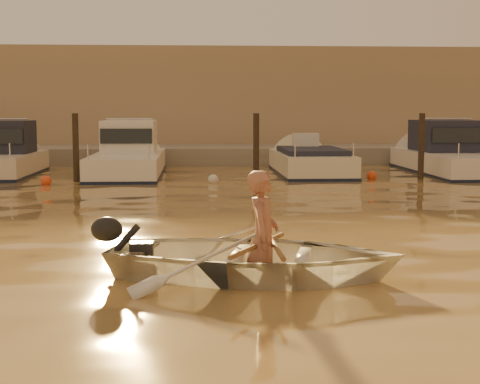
{
  "coord_description": "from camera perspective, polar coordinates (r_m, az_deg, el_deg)",
  "views": [
    {
      "loc": [
        -2.05,
        -7.95,
        2.11
      ],
      "look_at": [
        -1.29,
        4.1,
        0.75
      ],
      "focal_mm": 55.0,
      "sensor_mm": 36.0,
      "label": 1
    }
  ],
  "objects": [
    {
      "name": "oar_port",
      "position": [
        9.21,
        2.72,
        -4.15
      ],
      "size": [
        0.1,
        2.1,
        0.13
      ],
      "primitive_type": "cylinder",
      "rotation": [
        1.54,
        0.0,
        -0.02
      ],
      "color": "brown",
      "rests_on": "dinghy"
    },
    {
      "name": "piling_1",
      "position": [
        22.05,
        -12.61,
        3.12
      ],
      "size": [
        0.18,
        0.18,
        2.2
      ],
      "primitive_type": "cylinder",
      "color": "#2D2319",
      "rests_on": "ground_plane"
    },
    {
      "name": "fender_d",
      "position": [
        22.75,
        10.19,
        1.25
      ],
      "size": [
        0.3,
        0.3,
        0.3
      ],
      "primitive_type": "sphere",
      "color": "#D34418",
      "rests_on": "ground_plane"
    },
    {
      "name": "moored_boat_3",
      "position": [
        24.33,
        5.46,
        1.94
      ],
      "size": [
        2.16,
        6.21,
        0.95
      ],
      "primitive_type": null,
      "color": "beige",
      "rests_on": "ground_plane"
    },
    {
      "name": "outboard_motor",
      "position": [
        9.59,
        -7.76,
        -4.63
      ],
      "size": [
        0.97,
        0.59,
        0.7
      ],
      "primitive_type": null,
      "rotation": [
        0.0,
        0.0,
        -0.23
      ],
      "color": "black",
      "rests_on": "dinghy"
    },
    {
      "name": "moored_boat_1",
      "position": [
        24.75,
        -17.8,
        2.67
      ],
      "size": [
        1.86,
        5.67,
        1.75
      ],
      "primitive_type": null,
      "color": "beige",
      "rests_on": "ground_plane"
    },
    {
      "name": "moored_boat_4",
      "position": [
        25.5,
        16.17,
        2.83
      ],
      "size": [
        2.42,
        7.41,
        1.75
      ],
      "primitive_type": null,
      "color": "silver",
      "rests_on": "ground_plane"
    },
    {
      "name": "person",
      "position": [
        9.21,
        1.79,
        -3.46
      ],
      "size": [
        0.52,
        0.68,
        1.66
      ],
      "primitive_type": "imported",
      "rotation": [
        0.0,
        0.0,
        1.34
      ],
      "color": "#A16450",
      "rests_on": "dinghy"
    },
    {
      "name": "ground_plane",
      "position": [
        8.48,
        10.63,
        -8.09
      ],
      "size": [
        160.0,
        160.0,
        0.0
      ],
      "primitive_type": "plane",
      "color": "olive",
      "rests_on": "ground"
    },
    {
      "name": "moored_boat_2",
      "position": [
        24.09,
        -8.66,
        2.81
      ],
      "size": [
        2.14,
        7.21,
        1.75
      ],
      "primitive_type": null,
      "color": "white",
      "rests_on": "ground_plane"
    },
    {
      "name": "dinghy",
      "position": [
        9.27,
        1.17,
        -5.07
      ],
      "size": [
        4.18,
        3.39,
        0.76
      ],
      "primitive_type": "imported",
      "rotation": [
        0.0,
        0.0,
        1.34
      ],
      "color": "silver",
      "rests_on": "ground_plane"
    },
    {
      "name": "oar_starboard",
      "position": [
        9.23,
        1.48,
        -4.12
      ],
      "size": [
        0.88,
        1.96,
        0.13
      ],
      "primitive_type": "cylinder",
      "rotation": [
        1.54,
        0.0,
        -0.4
      ],
      "color": "brown",
      "rests_on": "dinghy"
    },
    {
      "name": "quay",
      "position": [
        29.59,
        0.38,
        2.62
      ],
      "size": [
        52.0,
        4.0,
        1.0
      ],
      "primitive_type": "cube",
      "color": "gray",
      "rests_on": "ground_plane"
    },
    {
      "name": "fender_c",
      "position": [
        21.18,
        -2.09,
        0.97
      ],
      "size": [
        0.3,
        0.3,
        0.3
      ],
      "primitive_type": "sphere",
      "color": "silver",
      "rests_on": "ground_plane"
    },
    {
      "name": "fender_b",
      "position": [
        21.49,
        -14.82,
        0.84
      ],
      "size": [
        0.3,
        0.3,
        0.3
      ],
      "primitive_type": "sphere",
      "color": "#E8461B",
      "rests_on": "ground_plane"
    },
    {
      "name": "piling_2",
      "position": [
        21.86,
        1.26,
        3.24
      ],
      "size": [
        0.18,
        0.18,
        2.2
      ],
      "primitive_type": "cylinder",
      "color": "#2D2319",
      "rests_on": "ground_plane"
    },
    {
      "name": "piling_3",
      "position": [
        22.84,
        13.88,
        3.19
      ],
      "size": [
        0.18,
        0.18,
        2.2
      ],
      "primitive_type": "cylinder",
      "color": "#2D2319",
      "rests_on": "ground_plane"
    },
    {
      "name": "waterfront_building",
      "position": [
        35.01,
        -0.25,
        6.89
      ],
      "size": [
        46.0,
        7.0,
        4.8
      ],
      "primitive_type": "cube",
      "color": "#9E8466",
      "rests_on": "quay"
    }
  ]
}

